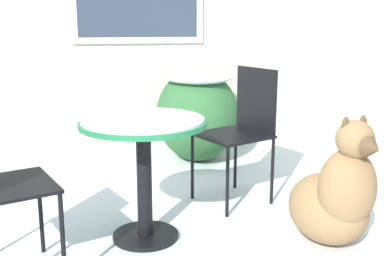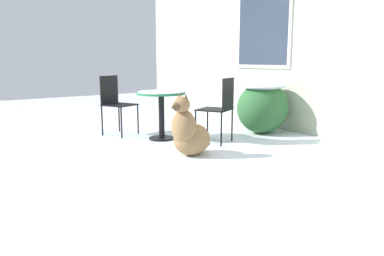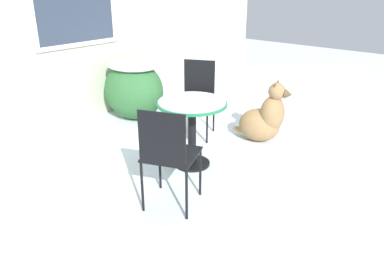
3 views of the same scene
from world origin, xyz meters
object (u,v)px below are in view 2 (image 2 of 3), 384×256
at_px(patio_chair_far_side, 116,101).
at_px(dog, 189,134).
at_px(patio_chair_near_table, 219,106).
at_px(patio_table, 161,102).

xyz_separation_m(patio_chair_far_side, dog, (1.87, 0.12, -0.26)).
bearing_deg(patio_chair_near_table, patio_chair_far_side, -83.88).
bearing_deg(patio_chair_far_side, patio_table, -85.95).
xyz_separation_m(patio_chair_near_table, dog, (0.35, -0.82, -0.26)).
relative_size(patio_chair_far_side, dog, 1.20).
height_order(patio_table, patio_chair_near_table, patio_chair_near_table).
bearing_deg(patio_table, dog, -14.06).
distance_m(patio_table, dog, 1.16).
bearing_deg(dog, patio_chair_near_table, 101.75).
relative_size(patio_chair_near_table, patio_chair_far_side, 1.00).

